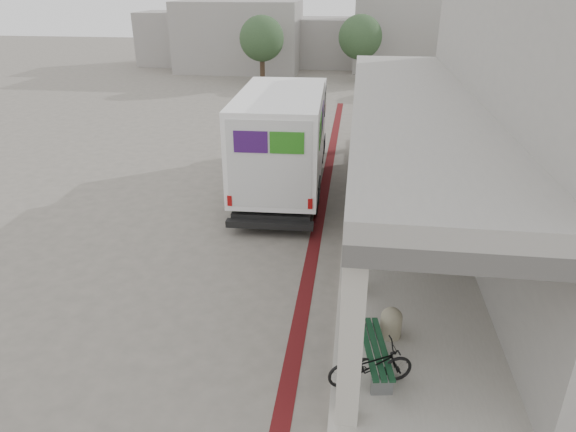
# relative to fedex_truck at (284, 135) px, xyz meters

# --- Properties ---
(ground) EXTENTS (120.00, 120.00, 0.00)m
(ground) POSITION_rel_fedex_truck_xyz_m (0.50, -7.41, -1.95)
(ground) COLOR #666057
(ground) RESTS_ON ground
(bike_lane_stripe) EXTENTS (0.35, 40.00, 0.01)m
(bike_lane_stripe) POSITION_rel_fedex_truck_xyz_m (1.50, -5.41, -1.94)
(bike_lane_stripe) COLOR #501012
(bike_lane_stripe) RESTS_ON ground
(sidewalk) EXTENTS (4.40, 28.00, 0.12)m
(sidewalk) POSITION_rel_fedex_truck_xyz_m (4.50, -7.41, -1.89)
(sidewalk) COLOR #A19D90
(sidewalk) RESTS_ON ground
(transit_building) EXTENTS (7.60, 17.00, 7.00)m
(transit_building) POSITION_rel_fedex_truck_xyz_m (7.33, -2.91, 1.45)
(transit_building) COLOR gray
(transit_building) RESTS_ON ground
(distant_backdrop) EXTENTS (28.00, 10.00, 6.50)m
(distant_backdrop) POSITION_rel_fedex_truck_xyz_m (-2.34, 28.48, 0.76)
(distant_backdrop) COLOR gray
(distant_backdrop) RESTS_ON ground
(tree_left) EXTENTS (3.20, 3.20, 4.80)m
(tree_left) POSITION_rel_fedex_truck_xyz_m (-4.50, 20.59, 1.23)
(tree_left) COLOR #38281C
(tree_left) RESTS_ON ground
(tree_mid) EXTENTS (3.20, 3.20, 4.80)m
(tree_mid) POSITION_rel_fedex_truck_xyz_m (2.50, 22.59, 1.23)
(tree_mid) COLOR #38281C
(tree_mid) RESTS_ON ground
(tree_right) EXTENTS (3.20, 3.20, 4.80)m
(tree_right) POSITION_rel_fedex_truck_xyz_m (10.50, 21.59, 1.23)
(tree_right) COLOR #38281C
(tree_right) RESTS_ON ground
(fedex_truck) EXTENTS (2.97, 8.66, 3.66)m
(fedex_truck) POSITION_rel_fedex_truck_xyz_m (0.00, 0.00, 0.00)
(fedex_truck) COLOR black
(fedex_truck) RESTS_ON ground
(bench) EXTENTS (0.68, 1.90, 0.44)m
(bench) POSITION_rel_fedex_truck_xyz_m (3.10, -9.50, -1.52)
(bench) COLOR slate
(bench) RESTS_ON sidewalk
(bollard_near) EXTENTS (0.43, 0.43, 0.65)m
(bollard_near) POSITION_rel_fedex_truck_xyz_m (2.60, -6.80, -1.50)
(bollard_near) COLOR gray
(bollard_near) RESTS_ON sidewalk
(bollard_far) EXTENTS (0.45, 0.45, 0.67)m
(bollard_far) POSITION_rel_fedex_truck_xyz_m (3.45, -8.53, -1.49)
(bollard_far) COLOR gray
(bollard_far) RESTS_ON sidewalk
(utility_cabinet) EXTENTS (0.57, 0.71, 1.08)m
(utility_cabinet) POSITION_rel_fedex_truck_xyz_m (5.50, -3.96, -1.29)
(utility_cabinet) COLOR slate
(utility_cabinet) RESTS_ON sidewalk
(bicycle_black) EXTENTS (1.69, 1.02, 0.84)m
(bicycle_black) POSITION_rel_fedex_truck_xyz_m (3.00, -10.03, -1.41)
(bicycle_black) COLOR black
(bicycle_black) RESTS_ON sidewalk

